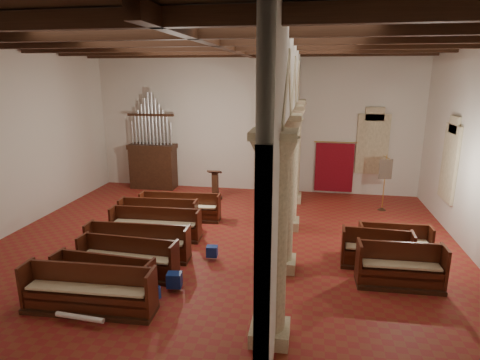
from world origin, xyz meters
name	(u,v)px	position (x,y,z in m)	size (l,w,h in m)	color
floor	(226,241)	(0.00, 0.00, 0.00)	(14.00, 14.00, 0.00)	maroon
ceiling	(224,36)	(0.00, 0.00, 6.00)	(14.00, 14.00, 0.00)	#322110
wall_back	(254,123)	(0.00, 6.00, 3.00)	(14.00, 0.02, 6.00)	silver
wall_front	(141,213)	(0.00, -6.00, 3.00)	(14.00, 0.02, 6.00)	silver
wall_left	(11,139)	(-7.00, 0.00, 3.00)	(0.02, 12.00, 6.00)	silver
ceiling_beams	(224,43)	(0.00, 0.00, 5.82)	(13.80, 11.80, 0.30)	#3B2112
arcade	(288,127)	(1.80, 0.00, 3.56)	(0.90, 11.90, 6.00)	beige
window_right_b	(451,163)	(6.98, 2.50, 2.20)	(0.03, 1.00, 2.20)	#317059
window_back	(372,144)	(5.00, 5.98, 2.20)	(1.00, 0.03, 2.20)	#317059
pipe_organ	(153,158)	(-4.50, 5.50, 1.37)	(2.10, 0.85, 4.40)	#3B2112
lectern	(215,187)	(-1.31, 4.09, 0.55)	(0.54, 0.54, 1.32)	#352011
dossal_curtain	(334,167)	(3.50, 5.92, 1.17)	(1.80, 0.07, 2.17)	maroon
processional_banner	(384,191)	(5.24, 3.95, 0.76)	(0.49, 0.62, 2.13)	#3B2112
hymnal_box_a	(152,293)	(-0.92, -3.67, 0.25)	(0.30, 0.24, 0.30)	navy
hymnal_box_b	(174,280)	(-0.62, -3.05, 0.27)	(0.34, 0.28, 0.34)	#161596
hymnal_box_c	(212,251)	(-0.13, -1.30, 0.25)	(0.30, 0.24, 0.30)	navy
tube_heater_a	(80,317)	(-2.09, -4.68, 0.16)	(0.11, 0.11, 1.09)	white
tube_heater_b	(108,293)	(-2.00, -3.69, 0.16)	(0.11, 0.11, 1.11)	silver
nave_pew_0	(89,297)	(-2.14, -4.19, 0.34)	(2.92, 0.79, 1.04)	#3B2112
nave_pew_1	(104,283)	(-2.15, -3.54, 0.32)	(2.46, 0.80, 0.96)	#3B2112
nave_pew_2	(128,263)	(-2.01, -2.54, 0.33)	(2.60, 0.78, 0.99)	#3B2112
nave_pew_3	(138,247)	(-2.19, -1.54, 0.32)	(2.93, 0.76, 0.97)	#3B2112
nave_pew_4	(156,228)	(-2.23, -0.10, 0.32)	(2.86, 0.74, 0.97)	#3B2112
nave_pew_5	(159,219)	(-2.45, 0.74, 0.33)	(2.64, 0.82, 0.99)	#3B2112
nave_pew_6	(180,211)	(-2.00, 1.66, 0.31)	(2.87, 0.78, 0.96)	#3B2112
aisle_pew_0	(399,272)	(4.68, -1.92, 0.36)	(2.03, 0.76, 1.08)	#3B2112
aisle_pew_1	(376,255)	(4.28, -0.96, 0.34)	(1.85, 0.77, 1.02)	#3B2112
aisle_pew_2	(394,247)	(4.86, -0.28, 0.32)	(1.95, 0.67, 0.96)	#3B2112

